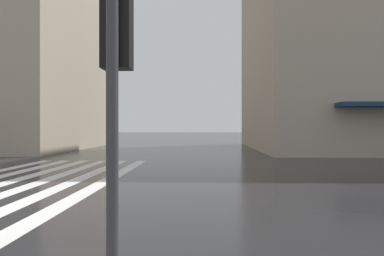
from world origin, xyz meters
The scene contains 2 objects.
zebra_crossing centered at (4.00, 0.12, 0.00)m, with size 13.00×5.50×0.01m.
traffic_signal_post centered at (-3.43, -4.66, 2.35)m, with size 0.44×0.30×3.04m.
Camera 1 is at (-6.77, -5.54, 1.75)m, focal length 31.34 mm.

